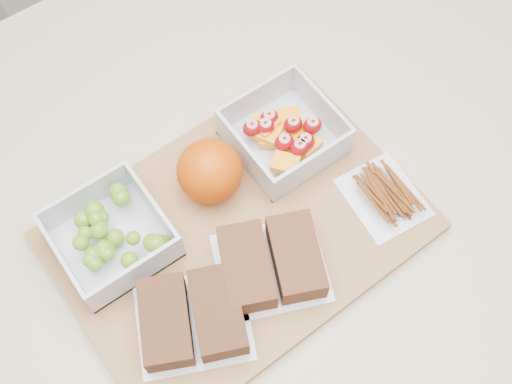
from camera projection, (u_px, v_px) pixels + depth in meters
ground at (251, 359)px, 1.61m from camera, size 4.00×4.00×0.00m
counter at (249, 308)px, 1.20m from camera, size 1.20×0.90×0.90m
cutting_board at (239, 231)px, 0.78m from camera, size 0.43×0.31×0.02m
grape_container at (111, 236)px, 0.74m from camera, size 0.12×0.12×0.05m
fruit_container at (284, 135)px, 0.80m from camera, size 0.12×0.12×0.05m
orange at (210, 171)px, 0.76m from camera, size 0.08×0.08×0.08m
sandwich_bag_left at (192, 317)px, 0.70m from camera, size 0.16×0.15×0.04m
sandwich_bag_center at (271, 262)px, 0.73m from camera, size 0.16×0.15×0.04m
pretzel_bag at (385, 194)px, 0.78m from camera, size 0.09×0.11×0.02m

